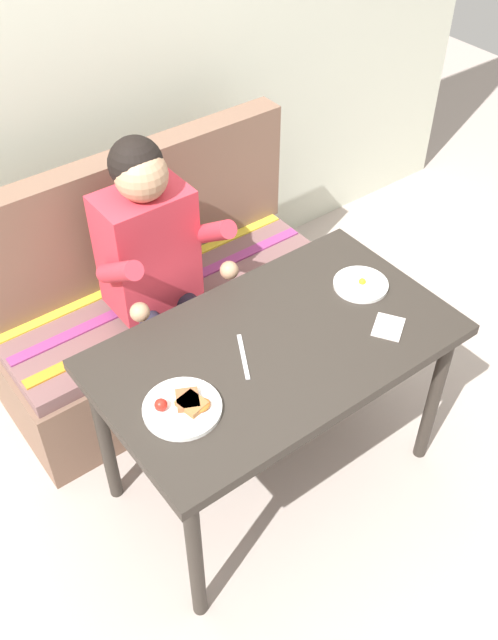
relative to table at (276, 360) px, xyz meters
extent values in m
plane|color=#B4A49A|center=(0.00, 0.00, -0.65)|extent=(8.00, 8.00, 0.00)
cube|color=beige|center=(0.00, 1.27, 0.65)|extent=(4.40, 0.10, 2.60)
cube|color=#2E2823|center=(0.00, 0.00, 0.06)|extent=(1.20, 0.70, 0.04)
cylinder|color=#2E2823|center=(-0.54, -0.29, -0.30)|extent=(0.05, 0.05, 0.69)
cylinder|color=#2E2823|center=(0.54, -0.29, -0.30)|extent=(0.05, 0.05, 0.69)
cylinder|color=#2E2823|center=(-0.54, 0.29, -0.30)|extent=(0.05, 0.05, 0.69)
cylinder|color=#2E2823|center=(0.54, 0.29, -0.30)|extent=(0.05, 0.05, 0.69)
cube|color=brown|center=(0.00, 0.72, -0.45)|extent=(1.44, 0.56, 0.40)
cube|color=#785454|center=(0.00, 0.72, -0.22)|extent=(1.40, 0.52, 0.06)
cube|color=brown|center=(0.00, 0.94, 0.08)|extent=(1.44, 0.12, 0.54)
cube|color=orange|center=(0.00, 0.58, -0.18)|extent=(1.38, 0.05, 0.01)
cube|color=#93387A|center=(0.00, 0.72, -0.18)|extent=(1.38, 0.05, 0.01)
cube|color=yellow|center=(0.00, 0.86, -0.18)|extent=(1.38, 0.05, 0.01)
cube|color=#CB323F|center=(-0.09, 0.66, 0.11)|extent=(0.34, 0.22, 0.48)
sphere|color=tan|center=(-0.09, 0.64, 0.44)|extent=(0.19, 0.19, 0.19)
sphere|color=black|center=(-0.09, 0.67, 0.47)|extent=(0.19, 0.19, 0.19)
cylinder|color=#CB323F|center=(-0.28, 0.52, 0.18)|extent=(0.07, 0.29, 0.23)
cylinder|color=#CB323F|center=(0.10, 0.52, 0.18)|extent=(0.07, 0.29, 0.23)
sphere|color=tan|center=(-0.28, 0.40, 0.08)|extent=(0.07, 0.07, 0.07)
sphere|color=tan|center=(0.10, 0.40, 0.08)|extent=(0.07, 0.07, 0.07)
cylinder|color=#232333|center=(-0.18, 0.49, -0.13)|extent=(0.09, 0.34, 0.09)
cylinder|color=#232333|center=(-0.18, 0.32, -0.39)|extent=(0.08, 0.08, 0.52)
cube|color=black|center=(-0.18, 0.26, -0.62)|extent=(0.09, 0.20, 0.05)
cylinder|color=#232333|center=(-0.01, 0.49, -0.13)|extent=(0.09, 0.34, 0.09)
cylinder|color=#232333|center=(-0.01, 0.32, -0.39)|extent=(0.08, 0.08, 0.52)
cube|color=black|center=(-0.01, 0.26, -0.62)|extent=(0.09, 0.20, 0.05)
cylinder|color=white|center=(-0.40, -0.05, 0.09)|extent=(0.24, 0.24, 0.02)
cube|color=#9E5A37|center=(-0.38, -0.05, 0.11)|extent=(0.10, 0.10, 0.02)
cube|color=#A16737|center=(-0.38, -0.07, 0.11)|extent=(0.08, 0.09, 0.02)
sphere|color=red|center=(-0.46, -0.02, 0.12)|extent=(0.04, 0.04, 0.04)
ellipsoid|color=#CC6623|center=(-0.36, -0.09, 0.11)|extent=(0.06, 0.05, 0.02)
cylinder|color=white|center=(0.42, 0.04, 0.09)|extent=(0.20, 0.20, 0.01)
ellipsoid|color=white|center=(0.42, 0.04, 0.10)|extent=(0.09, 0.08, 0.01)
sphere|color=yellow|center=(0.42, 0.03, 0.11)|extent=(0.03, 0.03, 0.03)
cube|color=silver|center=(0.35, -0.17, 0.09)|extent=(0.15, 0.14, 0.01)
cube|color=silver|center=(-0.13, 0.01, 0.08)|extent=(0.11, 0.18, 0.00)
camera|label=1|loc=(-1.06, -1.26, 1.73)|focal=39.75mm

